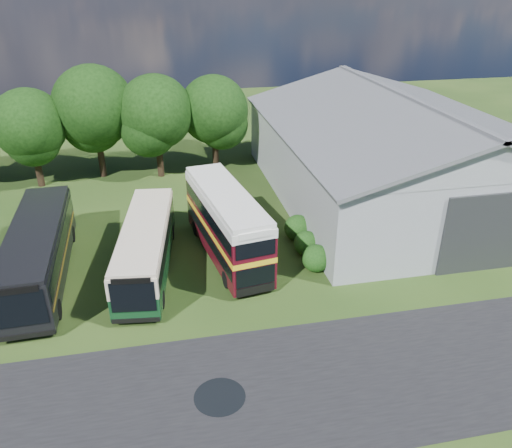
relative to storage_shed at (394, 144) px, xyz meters
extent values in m
plane|color=#1A3410|center=(-15.00, -15.98, -4.17)|extent=(120.00, 120.00, 0.00)
cube|color=black|center=(-12.00, -18.98, -4.17)|extent=(60.00, 8.00, 0.02)
cylinder|color=black|center=(-16.50, -18.98, -4.17)|extent=(2.20, 2.20, 0.01)
cube|color=gray|center=(0.00, 0.02, -1.42)|extent=(18.00, 24.00, 5.50)
cube|color=#2D3033|center=(0.00, -12.06, -1.67)|extent=(5.20, 0.18, 5.00)
cylinder|color=black|center=(-28.00, 7.52, -2.64)|extent=(0.56, 0.56, 3.06)
sphere|color=black|center=(-28.00, 7.52, 1.10)|extent=(5.78, 5.78, 5.78)
cylinder|color=black|center=(-23.00, 8.82, -2.37)|extent=(0.56, 0.56, 3.60)
sphere|color=black|center=(-23.00, 8.82, 2.03)|extent=(6.80, 6.80, 6.80)
cylinder|color=black|center=(-18.00, 7.82, -2.51)|extent=(0.56, 0.56, 3.31)
sphere|color=black|center=(-18.00, 7.82, 1.54)|extent=(6.26, 6.26, 6.26)
cylinder|color=black|center=(-13.00, 8.62, -2.58)|extent=(0.56, 0.56, 3.17)
sphere|color=black|center=(-13.00, 8.62, 1.29)|extent=(5.98, 5.98, 5.98)
sphere|color=#194714|center=(-9.40, -9.98, -4.17)|extent=(1.70, 1.70, 1.70)
sphere|color=#194714|center=(-9.40, -7.98, -4.17)|extent=(1.60, 1.60, 1.60)
sphere|color=#194714|center=(-9.40, -5.98, -4.17)|extent=(1.80, 1.80, 1.80)
cube|color=#0E3419|center=(-19.30, -8.05, -2.49)|extent=(3.88, 11.30, 2.75)
cube|color=#430913|center=(-14.37, -7.22, -1.83)|extent=(4.17, 10.45, 4.07)
cube|color=black|center=(-25.34, -7.68, -2.32)|extent=(3.24, 12.28, 3.03)
camera|label=1|loc=(-18.14, -34.54, 11.82)|focal=35.00mm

